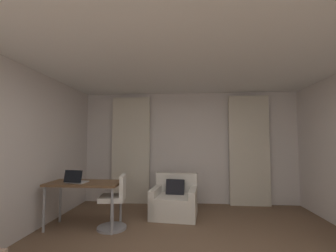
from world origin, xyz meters
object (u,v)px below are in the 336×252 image
object	(u,v)px
desk_chair	(115,205)
laptop	(76,180)
armchair	(175,202)
desk	(85,186)

from	to	relation	value
desk_chair	laptop	bearing A→B (deg)	-172.00
armchair	desk_chair	size ratio (longest dim) A/B	1.05
laptop	desk_chair	bearing A→B (deg)	8.00
armchair	desk	xyz separation A→B (m)	(-1.49, -0.74, 0.42)
desk	armchair	bearing A→B (deg)	26.53
desk_chair	laptop	xyz separation A→B (m)	(-0.64, -0.09, 0.41)
armchair	desk	size ratio (longest dim) A/B	0.76
armchair	desk_chair	bearing A→B (deg)	-142.15
armchair	desk	world-z (taller)	armchair
armchair	laptop	distance (m)	1.88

